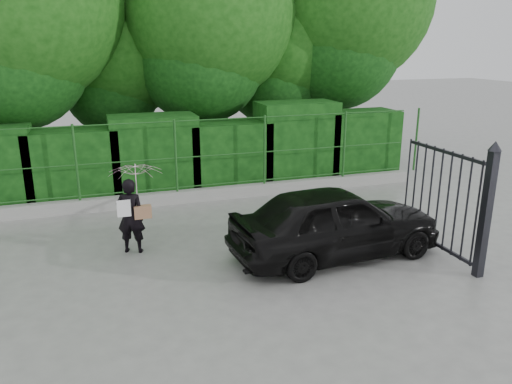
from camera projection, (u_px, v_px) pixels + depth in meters
name	position (u px, v px, depth m)	size (l,w,h in m)	color
ground	(200.00, 284.00, 8.30)	(80.00, 80.00, 0.00)	gray
kerb	(162.00, 199.00, 12.35)	(14.00, 0.25, 0.30)	#9E9E99
fence	(168.00, 157.00, 12.11)	(14.13, 0.06, 1.80)	#1E521C
hedge	(157.00, 157.00, 13.03)	(14.20, 1.20, 2.28)	black
trees	(177.00, 15.00, 14.35)	(17.10, 6.15, 8.08)	black
gate	(466.00, 202.00, 8.69)	(0.22, 2.33, 2.36)	black
woman	(135.00, 194.00, 9.34)	(1.00, 1.02, 1.72)	black
car	(336.00, 222.00, 9.22)	(1.60, 3.98, 1.36)	black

